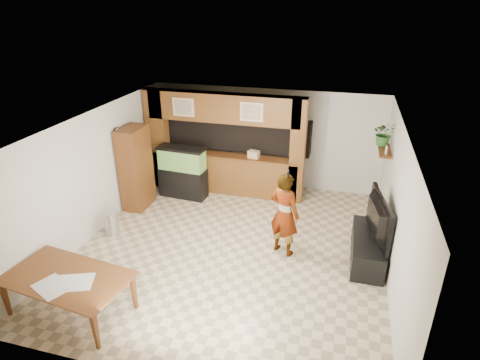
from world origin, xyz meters
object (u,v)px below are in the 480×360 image
(dining_table, at_px, (68,296))
(pantry_cabinet, at_px, (136,168))
(television, at_px, (372,218))
(person, at_px, (284,214))
(aquarium, at_px, (183,173))

(dining_table, bearing_deg, pantry_cabinet, 108.40)
(television, distance_m, person, 1.63)
(television, distance_m, dining_table, 5.43)
(television, bearing_deg, aquarium, 59.46)
(aquarium, xyz_separation_m, television, (4.49, -1.64, 0.29))
(pantry_cabinet, xyz_separation_m, television, (5.35, -0.88, -0.05))
(pantry_cabinet, relative_size, dining_table, 1.00)
(television, relative_size, person, 0.83)
(aquarium, distance_m, television, 4.79)
(aquarium, bearing_deg, television, -15.81)
(pantry_cabinet, height_order, dining_table, pantry_cabinet)
(person, xyz_separation_m, dining_table, (-3.02, -2.61, -0.51))
(television, height_order, person, person)
(person, relative_size, dining_table, 0.87)
(aquarium, relative_size, television, 0.92)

